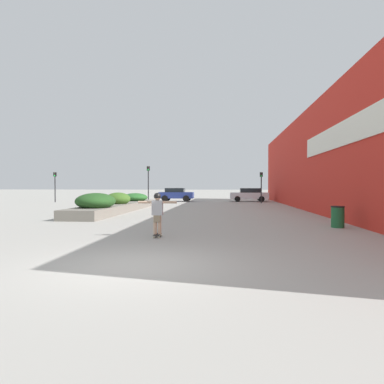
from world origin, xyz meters
TOP-DOWN VIEW (x-y plane):
  - ground_plane at (0.00, 0.00)m, footprint 300.00×300.00m
  - building_wall_right at (8.04, 17.85)m, footprint 0.67×40.86m
  - planter_box at (-5.34, 15.46)m, footprint 2.23×13.95m
  - skateboard at (-0.28, 4.23)m, footprint 0.25×0.64m
  - skateboarder at (-0.28, 4.23)m, footprint 1.34×0.25m
  - trash_bin at (6.80, 7.59)m, footprint 0.56×0.56m
  - car_leftmost at (4.81, 31.49)m, footprint 4.24×1.87m
  - car_center_left at (-3.44, 31.05)m, footprint 3.86×1.93m
  - traffic_light_left at (-5.87, 27.54)m, footprint 0.28×0.30m
  - traffic_light_right at (5.72, 27.62)m, footprint 0.28×0.30m
  - traffic_light_far_left at (-16.26, 28.03)m, footprint 0.28×0.30m

SIDE VIEW (x-z plane):
  - ground_plane at x=0.00m, z-range 0.00..0.00m
  - skateboard at x=-0.28m, z-range 0.02..0.12m
  - trash_bin at x=6.80m, z-range 0.00..0.91m
  - planter_box at x=-5.34m, z-range -0.16..1.20m
  - car_leftmost at x=4.81m, z-range 0.04..1.54m
  - car_center_left at x=-3.44m, z-range 0.06..1.57m
  - skateboarder at x=-0.28m, z-range 0.25..1.68m
  - traffic_light_right at x=5.72m, z-range 0.59..3.74m
  - traffic_light_far_left at x=-16.26m, z-range 0.61..3.84m
  - traffic_light_left at x=-5.87m, z-range 0.66..4.47m
  - building_wall_right at x=8.04m, z-range 0.01..7.16m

